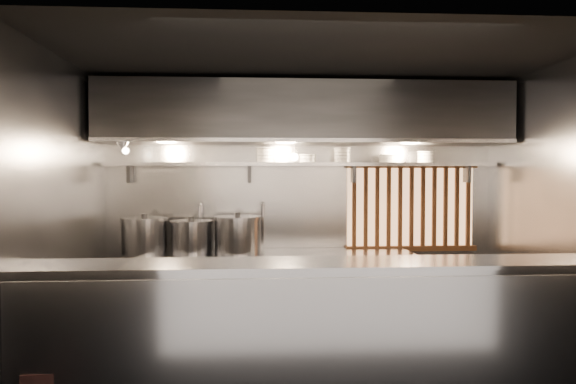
{
  "coord_description": "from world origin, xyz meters",
  "views": [
    {
      "loc": [
        -0.59,
        -5.04,
        1.79
      ],
      "look_at": [
        -0.22,
        0.55,
        1.59
      ],
      "focal_mm": 35.0,
      "sensor_mm": 36.0,
      "label": 1
    }
  ],
  "objects": [
    {
      "name": "bowl_stack_2",
      "position": [
        0.46,
        1.32,
        1.99
      ],
      "size": [
        0.2,
        0.2,
        0.17
      ],
      "color": "white",
      "rests_on": "bowl_shelf"
    },
    {
      "name": "wall_left",
      "position": [
        -2.25,
        0.0,
        1.4
      ],
      "size": [
        0.0,
        3.0,
        3.0
      ],
      "primitive_type": "plane",
      "rotation": [
        1.57,
        0.0,
        1.57
      ],
      "color": "gray",
      "rests_on": "floor"
    },
    {
      "name": "serving_counter",
      "position": [
        0.0,
        -0.96,
        0.57
      ],
      "size": [
        4.5,
        0.56,
        1.13
      ],
      "color": "#9A9A9F",
      "rests_on": "floor"
    },
    {
      "name": "stock_pot_mid",
      "position": [
        -1.24,
        1.17,
        1.08
      ],
      "size": [
        0.55,
        0.55,
        0.4
      ],
      "rotation": [
        0.0,
        0.0,
        0.19
      ],
      "color": "#9A9A9F",
      "rests_on": "cooking_bench"
    },
    {
      "name": "wood_screen",
      "position": [
        1.3,
        1.45,
        1.38
      ],
      "size": [
        1.56,
        0.09,
        1.04
      ],
      "color": "#FFB572",
      "rests_on": "wall_back"
    },
    {
      "name": "wall_back",
      "position": [
        0.0,
        1.5,
        1.4
      ],
      "size": [
        4.5,
        0.0,
        4.5
      ],
      "primitive_type": "plane",
      "rotation": [
        1.57,
        0.0,
        0.0
      ],
      "color": "gray",
      "rests_on": "floor"
    },
    {
      "name": "faucet_right",
      "position": [
        -0.45,
        1.37,
        1.31
      ],
      "size": [
        0.04,
        0.3,
        0.5
      ],
      "color": "silver",
      "rests_on": "wall_back"
    },
    {
      "name": "floor",
      "position": [
        0.0,
        0.0,
        0.0
      ],
      "size": [
        4.5,
        4.5,
        0.0
      ],
      "primitive_type": "plane",
      "color": "black",
      "rests_on": "ground"
    },
    {
      "name": "pendant_bulb",
      "position": [
        -0.1,
        1.2,
        1.96
      ],
      "size": [
        0.09,
        0.09,
        0.19
      ],
      "color": "#2D2D30",
      "rests_on": "exhaust_hood"
    },
    {
      "name": "bowl_stack_0",
      "position": [
        -0.42,
        1.32,
        1.98
      ],
      "size": [
        0.21,
        0.21,
        0.17
      ],
      "color": "white",
      "rests_on": "bowl_shelf"
    },
    {
      "name": "ceiling",
      "position": [
        0.0,
        0.0,
        2.8
      ],
      "size": [
        4.5,
        4.5,
        0.0
      ],
      "primitive_type": "plane",
      "rotation": [
        3.14,
        0.0,
        0.0
      ],
      "color": "black",
      "rests_on": "wall_back"
    },
    {
      "name": "bowl_shelf",
      "position": [
        0.0,
        1.32,
        1.88
      ],
      "size": [
        4.4,
        0.34,
        0.04
      ],
      "primitive_type": "cube",
      "color": "#9A9A9F",
      "rests_on": "wall_back"
    },
    {
      "name": "wall_right",
      "position": [
        2.25,
        0.0,
        1.4
      ],
      "size": [
        0.0,
        3.0,
        3.0
      ],
      "primitive_type": "plane",
      "rotation": [
        1.57,
        0.0,
        -1.57
      ],
      "color": "gray",
      "rests_on": "floor"
    },
    {
      "name": "exhaust_hood",
      "position": [
        0.0,
        1.1,
        2.42
      ],
      "size": [
        4.4,
        0.81,
        0.65
      ],
      "color": "#2D2D30",
      "rests_on": "ceiling"
    },
    {
      "name": "bowl_stack_4",
      "position": [
        1.43,
        1.32,
        1.97
      ],
      "size": [
        0.2,
        0.2,
        0.13
      ],
      "color": "white",
      "rests_on": "bowl_shelf"
    },
    {
      "name": "bowl_stack_1",
      "position": [
        0.06,
        1.32,
        1.95
      ],
      "size": [
        0.2,
        0.2,
        0.09
      ],
      "color": "white",
      "rests_on": "bowl_shelf"
    },
    {
      "name": "stock_pot_right",
      "position": [
        -0.73,
        1.13,
        1.11
      ],
      "size": [
        0.64,
        0.64,
        0.45
      ],
      "rotation": [
        0.0,
        0.0,
        0.24
      ],
      "color": "#9A9A9F",
      "rests_on": "cooking_bench"
    },
    {
      "name": "heat_lamp",
      "position": [
        -1.9,
        0.85,
        2.07
      ],
      "size": [
        0.25,
        0.35,
        0.2
      ],
      "color": "#9A9A9F",
      "rests_on": "exhaust_hood"
    },
    {
      "name": "faucet_left",
      "position": [
        -1.15,
        1.37,
        1.31
      ],
      "size": [
        0.04,
        0.3,
        0.5
      ],
      "color": "silver",
      "rests_on": "wall_back"
    },
    {
      "name": "bowl_stack_3",
      "position": [
        0.99,
        1.32,
        1.95
      ],
      "size": [
        0.22,
        0.22,
        0.09
      ],
      "color": "white",
      "rests_on": "bowl_shelf"
    },
    {
      "name": "cooking_bench",
      "position": [
        -0.3,
        1.13,
        0.45
      ],
      "size": [
        3.0,
        0.7,
        0.9
      ],
      "primitive_type": "cube",
      "color": "#9A9A9F",
      "rests_on": "floor"
    },
    {
      "name": "stock_pot_left",
      "position": [
        -1.75,
        1.17,
        1.1
      ],
      "size": [
        0.63,
        0.63,
        0.43
      ],
      "rotation": [
        0.0,
        0.0,
        0.23
      ],
      "color": "#9A9A9F",
      "rests_on": "cooking_bench"
    }
  ]
}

